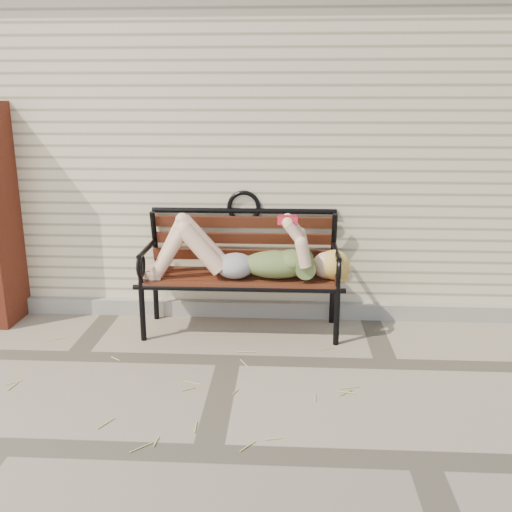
{
  "coord_description": "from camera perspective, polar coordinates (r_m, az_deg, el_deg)",
  "views": [
    {
      "loc": [
        0.45,
        -4.15,
        2.0
      ],
      "look_at": [
        0.19,
        0.51,
        0.73
      ],
      "focal_mm": 40.0,
      "sensor_mm": 36.0,
      "label": 1
    }
  ],
  "objects": [
    {
      "name": "ground",
      "position": [
        4.63,
        -2.74,
        -10.35
      ],
      "size": [
        80.0,
        80.0,
        0.0
      ],
      "primitive_type": "plane",
      "color": "gray",
      "rests_on": "ground"
    },
    {
      "name": "straw_scatter",
      "position": [
        4.17,
        -8.81,
        -13.51
      ],
      "size": [
        3.07,
        1.59,
        0.01
      ],
      "color": "#D1C866",
      "rests_on": "ground"
    },
    {
      "name": "garden_bench",
      "position": [
        5.06,
        -1.43,
        0.16
      ],
      "size": [
        1.87,
        0.75,
        1.21
      ],
      "color": "black",
      "rests_on": "ground"
    },
    {
      "name": "house_wall",
      "position": [
        7.18,
        -0.42,
        11.28
      ],
      "size": [
        8.0,
        4.0,
        3.0
      ],
      "primitive_type": "cube",
      "color": "beige",
      "rests_on": "ground"
    },
    {
      "name": "reading_woman",
      "position": [
        4.91,
        -1.39,
        0.16
      ],
      "size": [
        1.77,
        0.4,
        0.56
      ],
      "color": "#0A3F47",
      "rests_on": "ground"
    },
    {
      "name": "foundation_strip",
      "position": [
        5.49,
        -1.72,
        -5.27
      ],
      "size": [
        8.0,
        0.1,
        0.15
      ],
      "primitive_type": "cube",
      "color": "#9E9A8E",
      "rests_on": "ground"
    }
  ]
}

